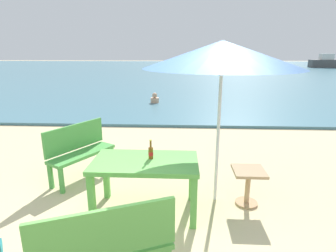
# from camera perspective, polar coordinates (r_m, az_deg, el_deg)

# --- Properties ---
(ground_plane) EXTENTS (120.00, 120.00, 0.00)m
(ground_plane) POSITION_cam_1_polar(r_m,az_deg,el_deg) (3.42, 0.68, -23.83)
(ground_plane) COLOR beige
(sea_water) EXTENTS (120.00, 50.00, 0.08)m
(sea_water) POSITION_cam_1_polar(r_m,az_deg,el_deg) (32.71, 2.78, 11.76)
(sea_water) COLOR teal
(sea_water) RESTS_ON ground_plane
(picnic_table_green) EXTENTS (1.40, 0.80, 0.76)m
(picnic_table_green) POSITION_cam_1_polar(r_m,az_deg,el_deg) (3.70, -4.78, -8.76)
(picnic_table_green) COLOR #60B24C
(picnic_table_green) RESTS_ON ground_plane
(beer_bottle_amber) EXTENTS (0.07, 0.07, 0.26)m
(beer_bottle_amber) POSITION_cam_1_polar(r_m,az_deg,el_deg) (3.68, -3.63, -5.45)
(beer_bottle_amber) COLOR brown
(beer_bottle_amber) RESTS_ON picnic_table_green
(patio_umbrella) EXTENTS (2.10, 2.10, 2.30)m
(patio_umbrella) POSITION_cam_1_polar(r_m,az_deg,el_deg) (3.73, 11.28, 14.45)
(patio_umbrella) COLOR silver
(patio_umbrella) RESTS_ON ground_plane
(side_table_wood) EXTENTS (0.44, 0.44, 0.54)m
(side_table_wood) POSITION_cam_1_polar(r_m,az_deg,el_deg) (4.14, 16.41, -11.15)
(side_table_wood) COLOR tan
(side_table_wood) RESTS_ON ground_plane
(bench_green_left) EXTENTS (1.25, 0.78, 0.95)m
(bench_green_left) POSITION_cam_1_polar(r_m,az_deg,el_deg) (2.63, -12.96, -23.22)
(bench_green_left) COLOR #60B24C
(bench_green_left) RESTS_ON ground_plane
(bench_green_right) EXTENTS (0.92, 1.22, 0.95)m
(bench_green_right) POSITION_cam_1_polar(r_m,az_deg,el_deg) (4.96, -18.04, -4.43)
(bench_green_right) COLOR #4C9E47
(bench_green_right) RESTS_ON ground_plane
(swimmer_person) EXTENTS (0.34, 0.34, 0.41)m
(swimmer_person) POSITION_cam_1_polar(r_m,az_deg,el_deg) (11.35, -2.80, 5.70)
(swimmer_person) COLOR tan
(swimmer_person) RESTS_ON sea_water
(boat_ferry) EXTENTS (4.76, 1.30, 1.73)m
(boat_ferry) POSITION_cam_1_polar(r_m,az_deg,el_deg) (41.10, 30.59, 11.37)
(boat_ferry) COLOR #4C4C4C
(boat_ferry) RESTS_ON sea_water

